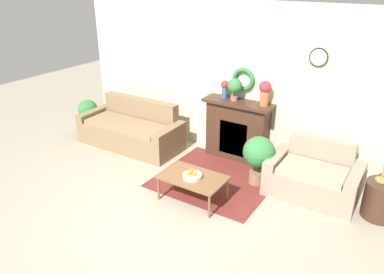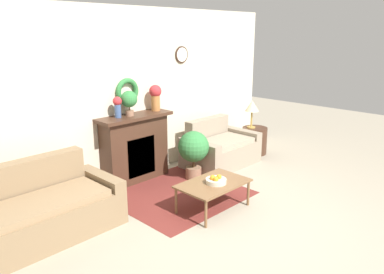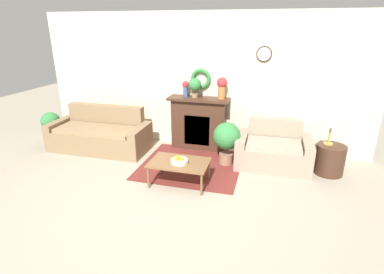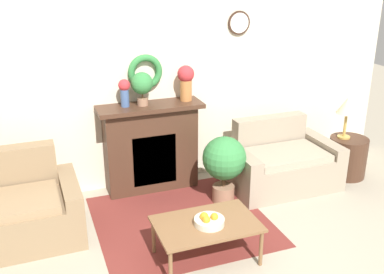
{
  "view_description": "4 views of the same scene",
  "coord_description": "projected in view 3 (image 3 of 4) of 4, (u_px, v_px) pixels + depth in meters",
  "views": [
    {
      "loc": [
        2.65,
        -3.13,
        3.11
      ],
      "look_at": [
        -0.16,
        1.27,
        0.79
      ],
      "focal_mm": 35.0,
      "sensor_mm": 36.0,
      "label": 1
    },
    {
      "loc": [
        -3.36,
        -2.17,
        2.32
      ],
      "look_at": [
        0.3,
        1.43,
        0.87
      ],
      "focal_mm": 35.0,
      "sensor_mm": 36.0,
      "label": 2
    },
    {
      "loc": [
        1.46,
        -3.26,
        2.42
      ],
      "look_at": [
        0.22,
        1.25,
        0.68
      ],
      "focal_mm": 28.0,
      "sensor_mm": 36.0,
      "label": 3
    },
    {
      "loc": [
        -1.23,
        -2.42,
        2.57
      ],
      "look_at": [
        0.27,
        1.64,
        0.93
      ],
      "focal_mm": 42.0,
      "sensor_mm": 36.0,
      "label": 4
    }
  ],
  "objects": [
    {
      "name": "loveseat_right",
      "position": [
        273.0,
        151.0,
        5.46
      ],
      "size": [
        1.32,
        0.87,
        0.8
      ],
      "rotation": [
        0.0,
        0.0,
        0.01
      ],
      "color": "gray",
      "rests_on": "ground_plane"
    },
    {
      "name": "coffee_table",
      "position": [
        179.0,
        164.0,
        4.78
      ],
      "size": [
        0.94,
        0.61,
        0.39
      ],
      "color": "brown",
      "rests_on": "ground_plane"
    },
    {
      "name": "potted_plant_floor_by_couch",
      "position": [
        51.0,
        125.0,
        6.5
      ],
      "size": [
        0.4,
        0.4,
        0.68
      ],
      "color": "#8E664C",
      "rests_on": "ground_plane"
    },
    {
      "name": "vase_on_mantel_right",
      "position": [
        222.0,
        86.0,
        5.79
      ],
      "size": [
        0.2,
        0.2,
        0.42
      ],
      "color": "#AD6B38",
      "rests_on": "fireplace"
    },
    {
      "name": "potted_plant_on_mantel",
      "position": [
        195.0,
        85.0,
        5.9
      ],
      "size": [
        0.25,
        0.25,
        0.39
      ],
      "color": "#8E664C",
      "rests_on": "fireplace"
    },
    {
      "name": "potted_plant_floor_by_loveseat",
      "position": [
        227.0,
        138.0,
        5.44
      ],
      "size": [
        0.5,
        0.5,
        0.8
      ],
      "color": "#8E664C",
      "rests_on": "ground_plane"
    },
    {
      "name": "fireplace",
      "position": [
        199.0,
        123.0,
        6.17
      ],
      "size": [
        1.23,
        0.41,
        1.08
      ],
      "color": "#42281C",
      "rests_on": "ground_plane"
    },
    {
      "name": "floor_rug",
      "position": [
        191.0,
        165.0,
        5.55
      ],
      "size": [
        1.8,
        1.71,
        0.01
      ],
      "color": "maroon",
      "rests_on": "ground_plane"
    },
    {
      "name": "vase_on_mantel_left",
      "position": [
        185.0,
        88.0,
        5.99
      ],
      "size": [
        0.13,
        0.13,
        0.32
      ],
      "color": "#3D5684",
      "rests_on": "fireplace"
    },
    {
      "name": "side_table_by_loveseat",
      "position": [
        330.0,
        160.0,
        5.15
      ],
      "size": [
        0.48,
        0.48,
        0.52
      ],
      "color": "#42281C",
      "rests_on": "ground_plane"
    },
    {
      "name": "fruit_bowl",
      "position": [
        179.0,
        160.0,
        4.72
      ],
      "size": [
        0.28,
        0.28,
        0.12
      ],
      "color": "beige",
      "rests_on": "coffee_table"
    },
    {
      "name": "couch_left",
      "position": [
        101.0,
        135.0,
        6.19
      ],
      "size": [
        2.02,
        0.9,
        0.86
      ],
      "rotation": [
        0.0,
        0.0,
        0.01
      ],
      "color": "#846B4C",
      "rests_on": "ground_plane"
    },
    {
      "name": "wall_back",
      "position": [
        200.0,
        82.0,
        6.08
      ],
      "size": [
        6.8,
        0.14,
        2.7
      ],
      "color": "beige",
      "rests_on": "ground_plane"
    },
    {
      "name": "table_lamp",
      "position": [
        332.0,
        121.0,
        4.98
      ],
      "size": [
        0.27,
        0.27,
        0.53
      ],
      "color": "#B28E42",
      "rests_on": "side_table_by_loveseat"
    },
    {
      "name": "ground_plane",
      "position": [
        153.0,
        211.0,
        4.16
      ],
      "size": [
        16.0,
        16.0,
        0.0
      ],
      "primitive_type": "plane",
      "color": "#9E937F"
    }
  ]
}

